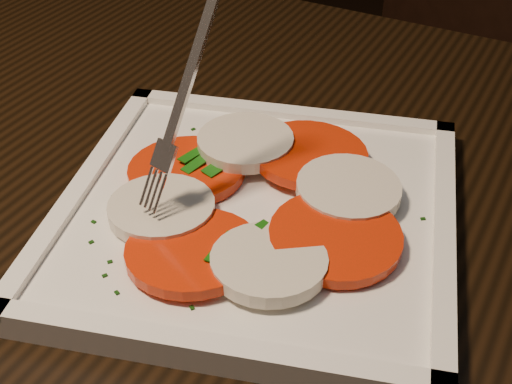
# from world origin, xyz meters

# --- Properties ---
(table) EXTENTS (1.28, 0.92, 0.75)m
(table) POSITION_xyz_m (0.15, 0.19, 0.65)
(table) COLOR black
(table) RESTS_ON ground
(chair) EXTENTS (0.54, 0.54, 0.93)m
(chair) POSITION_xyz_m (0.03, 0.94, 0.53)
(chair) COLOR black
(chair) RESTS_ON ground
(plate) EXTENTS (0.38, 0.38, 0.01)m
(plate) POSITION_xyz_m (0.18, 0.18, 0.76)
(plate) COLOR white
(plate) RESTS_ON table
(caprese_salad) EXTENTS (0.23, 0.24, 0.02)m
(caprese_salad) POSITION_xyz_m (0.18, 0.18, 0.77)
(caprese_salad) COLOR red
(caprese_salad) RESTS_ON plate
(fork) EXTENTS (0.04, 0.09, 0.14)m
(fork) POSITION_xyz_m (0.13, 0.17, 0.85)
(fork) COLOR white
(fork) RESTS_ON caprese_salad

